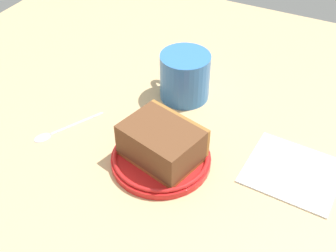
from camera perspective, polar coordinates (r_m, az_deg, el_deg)
name	(u,v)px	position (r cm, az deg, el deg)	size (l,w,h in cm)	color
ground_plane	(156,155)	(70.52, -1.68, -3.89)	(115.20, 115.20, 3.18)	tan
small_plate	(161,158)	(66.56, -0.95, -4.30)	(15.73, 15.73, 1.74)	red
cake_slice	(162,142)	(64.51, -0.82, -2.22)	(11.37, 13.31, 5.75)	#9E662D
tea_mug	(184,75)	(77.72, 2.22, 6.82)	(9.15, 10.92, 8.76)	#3372BF
teaspoon	(54,131)	(74.35, -15.08, -0.71)	(12.02, 7.14, 0.80)	silver
folded_napkin	(293,171)	(68.13, 16.44, -5.83)	(12.51, 13.76, 0.60)	white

